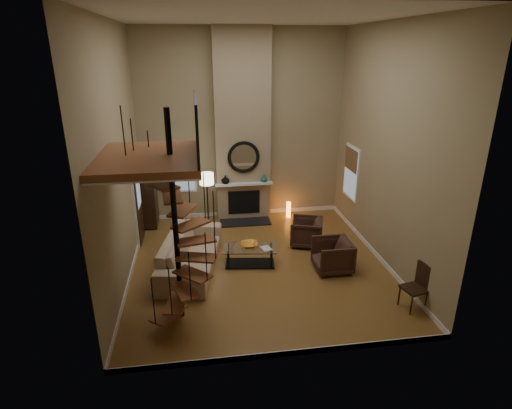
{
  "coord_description": "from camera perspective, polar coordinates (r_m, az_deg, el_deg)",
  "views": [
    {
      "loc": [
        -1.36,
        -8.76,
        4.92
      ],
      "look_at": [
        0.0,
        0.4,
        1.4
      ],
      "focal_mm": 29.02,
      "sensor_mm": 36.0,
      "label": 1
    }
  ],
  "objects": [
    {
      "name": "sofa",
      "position": [
        9.99,
        -9.02,
        -6.43
      ],
      "size": [
        1.63,
        3.01,
        0.83
      ],
      "primitive_type": "imported",
      "rotation": [
        0.0,
        0.0,
        1.38
      ],
      "color": "tan",
      "rests_on": "ground"
    },
    {
      "name": "accent_lamp",
      "position": [
        12.77,
        4.5,
        -0.7
      ],
      "size": [
        0.13,
        0.13,
        0.48
      ],
      "primitive_type": "cylinder",
      "color": "orange",
      "rests_on": "ground"
    },
    {
      "name": "firebox",
      "position": [
        12.49,
        -1.66,
        0.32
      ],
      "size": [
        0.95,
        0.02,
        0.72
      ],
      "primitive_type": "cube",
      "color": "black",
      "rests_on": "chimney_breast"
    },
    {
      "name": "spiral_stair",
      "position": [
        7.66,
        -10.86,
        -3.79
      ],
      "size": [
        1.47,
        1.47,
        4.06
      ],
      "color": "black",
      "rests_on": "ground"
    },
    {
      "name": "right_wall",
      "position": [
        10.03,
        17.71,
        7.32
      ],
      "size": [
        0.02,
        6.5,
        5.5
      ],
      "primitive_type": "cube",
      "color": "#9C8A64",
      "rests_on": "ground"
    },
    {
      "name": "chimney_breast",
      "position": [
        12.1,
        -1.89,
        10.46
      ],
      "size": [
        1.6,
        0.38,
        5.5
      ],
      "primitive_type": "cube",
      "color": "#978262",
      "rests_on": "ground"
    },
    {
      "name": "window_right",
      "position": [
        12.06,
        13.0,
        4.42
      ],
      "size": [
        0.06,
        1.02,
        1.52
      ],
      "color": "white",
      "rests_on": "right_wall"
    },
    {
      "name": "window_back",
      "position": [
        12.44,
        -10.67,
        5.07
      ],
      "size": [
        1.02,
        0.06,
        1.52
      ],
      "color": "white",
      "rests_on": "back_wall"
    },
    {
      "name": "left_wall",
      "position": [
        9.18,
        -18.59,
        6.03
      ],
      "size": [
        0.02,
        6.5,
        5.5
      ],
      "primitive_type": "cube",
      "color": "#9C8A64",
      "rests_on": "ground"
    },
    {
      "name": "entry_door",
      "position": [
        11.36,
        -15.98,
        0.05
      ],
      "size": [
        0.1,
        1.05,
        2.16
      ],
      "color": "white",
      "rests_on": "ground"
    },
    {
      "name": "floor_lamp",
      "position": [
        11.49,
        -6.79,
        2.89
      ],
      "size": [
        0.39,
        0.39,
        1.7
      ],
      "color": "black",
      "rests_on": "ground"
    },
    {
      "name": "mirror_disc",
      "position": [
        12.07,
        -1.72,
        6.55
      ],
      "size": [
        0.8,
        0.01,
        0.8
      ],
      "primitive_type": "cylinder",
      "rotation": [
        1.57,
        0.0,
        0.0
      ],
      "color": "white",
      "rests_on": "chimney_breast"
    },
    {
      "name": "armchair_near",
      "position": [
        11.04,
        7.35,
        -3.82
      ],
      "size": [
        1.03,
        1.02,
        0.74
      ],
      "primitive_type": "imported",
      "rotation": [
        0.0,
        0.0,
        -1.9
      ],
      "color": "#41271E",
      "rests_on": "ground"
    },
    {
      "name": "armchair_far",
      "position": [
        9.96,
        10.92,
        -6.91
      ],
      "size": [
        0.86,
        0.83,
        0.78
      ],
      "primitive_type": "imported",
      "rotation": [
        0.0,
        0.0,
        -1.58
      ],
      "color": "#41271E",
      "rests_on": "ground"
    },
    {
      "name": "baseboard_right",
      "position": [
        10.93,
        16.13,
        -6.5
      ],
      "size": [
        0.02,
        6.5,
        0.12
      ],
      "primitive_type": "cube",
      "color": "white",
      "rests_on": "ground"
    },
    {
      "name": "baseboard_left",
      "position": [
        10.15,
        -16.79,
        -8.78
      ],
      "size": [
        0.02,
        6.5,
        0.12
      ],
      "primitive_type": "cube",
      "color": "white",
      "rests_on": "ground"
    },
    {
      "name": "mantel",
      "position": [
        12.22,
        -1.64,
        2.83
      ],
      "size": [
        1.7,
        0.18,
        0.06
      ],
      "primitive_type": "cube",
      "color": "white",
      "rests_on": "chimney_breast"
    },
    {
      "name": "vase_right",
      "position": [
        12.3,
        1.11,
        3.61
      ],
      "size": [
        0.2,
        0.2,
        0.21
      ],
      "primitive_type": "imported",
      "color": "#195853",
      "rests_on": "mantel"
    },
    {
      "name": "ground",
      "position": [
        10.15,
        0.34,
        -8.24
      ],
      "size": [
        6.0,
        6.5,
        0.01
      ],
      "primitive_type": "cube",
      "color": "#A07033",
      "rests_on": "ground"
    },
    {
      "name": "ceiling",
      "position": [
        8.89,
        0.42,
        24.51
      ],
      "size": [
        6.0,
        6.5,
        0.01
      ],
      "primitive_type": "cube",
      "color": "silver",
      "rests_on": "back_wall"
    },
    {
      "name": "front_wall",
      "position": [
        6.08,
        5.07,
        -0.2
      ],
      "size": [
        6.0,
        0.02,
        5.5
      ],
      "primitive_type": "cube",
      "color": "#9C8A64",
      "rests_on": "ground"
    },
    {
      "name": "mirror_frame",
      "position": [
        12.06,
        -1.72,
        6.53
      ],
      "size": [
        0.94,
        0.1,
        0.94
      ],
      "primitive_type": "torus",
      "rotation": [
        1.57,
        0.0,
        0.0
      ],
      "color": "black",
      "rests_on": "chimney_breast"
    },
    {
      "name": "loft",
      "position": [
        7.2,
        -13.75,
        6.66
      ],
      "size": [
        1.7,
        2.2,
        1.09
      ],
      "color": "brown",
      "rests_on": "left_wall"
    },
    {
      "name": "vase_left",
      "position": [
        12.16,
        -4.25,
        3.45
      ],
      "size": [
        0.24,
        0.24,
        0.25
      ],
      "primitive_type": "imported",
      "color": "black",
      "rests_on": "mantel"
    },
    {
      "name": "bowl",
      "position": [
        9.96,
        -0.91,
        -5.57
      ],
      "size": [
        0.41,
        0.41,
        0.1
      ],
      "primitive_type": "imported",
      "color": "orange",
      "rests_on": "coffee_table"
    },
    {
      "name": "baseboard_back",
      "position": [
        13.02,
        -1.84,
        -1.12
      ],
      "size": [
        6.0,
        0.02,
        0.12
      ],
      "primitive_type": "cube",
      "color": "white",
      "rests_on": "ground"
    },
    {
      "name": "baseboard_front",
      "position": [
        7.48,
        4.36,
        -19.78
      ],
      "size": [
        6.0,
        0.02,
        0.12
      ],
      "primitive_type": "cube",
      "color": "white",
      "rests_on": "ground"
    },
    {
      "name": "hutch",
      "position": [
        12.31,
        -14.51,
        1.31
      ],
      "size": [
        0.38,
        0.81,
        1.81
      ],
      "primitive_type": "cube",
      "color": "black",
      "rests_on": "ground"
    },
    {
      "name": "side_chair",
      "position": [
        8.95,
        21.43,
        -10.19
      ],
      "size": [
        0.52,
        0.51,
        0.94
      ],
      "color": "black",
      "rests_on": "ground"
    },
    {
      "name": "back_wall",
      "position": [
        12.28,
        -1.99,
        10.62
      ],
      "size": [
        6.0,
        0.02,
        5.5
      ],
      "primitive_type": "cube",
      "color": "#9C8A64",
      "rests_on": "ground"
    },
    {
      "name": "coffee_table",
      "position": [
        10.01,
        -0.86,
        -6.79
      ],
      "size": [
        1.35,
        0.8,
        0.47
      ],
      "color": "silver",
      "rests_on": "ground"
    },
    {
      "name": "book",
      "position": [
        9.84,
        1.28,
        -6.13
      ],
      "size": [
        0.29,
        0.34,
        0.03
      ],
      "primitive_type": "imported",
      "rotation": [
        0.0,
        0.0,
        0.31
      ],
      "color": "gray",
      "rests_on": "coffee_table"
    },
    {
      "name": "hearth",
      "position": [
        12.42,
        -1.47,
        -2.43
      ],
      "size": [
        1.5,
        0.6,
        0.04
      ],
      "primitive_type": "cube",
      "color": "black",
      "rests_on": "ground"
    }
  ]
}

